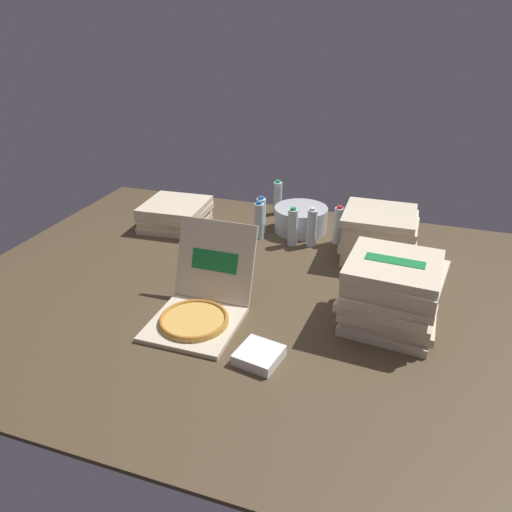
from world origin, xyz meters
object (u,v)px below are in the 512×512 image
(pizza_stack_left_far, at_px, (380,235))
(ice_bucket, at_px, (301,219))
(water_bottle_5, at_px, (338,226))
(pizza_stack_right_mid, at_px, (391,293))
(open_pizza_box, at_px, (200,304))
(water_bottle_0, at_px, (312,228))
(water_bottle_1, at_px, (293,227))
(water_bottle_4, at_px, (259,221))
(water_bottle_3, at_px, (278,198))
(pizza_stack_left_near, at_px, (175,214))
(water_bottle_2, at_px, (261,215))
(napkin_pile, at_px, (259,355))

(pizza_stack_left_far, relative_size, ice_bucket, 1.23)
(ice_bucket, height_order, water_bottle_5, water_bottle_5)
(pizza_stack_left_far, height_order, pizza_stack_right_mid, pizza_stack_right_mid)
(open_pizza_box, bearing_deg, pizza_stack_left_far, 51.35)
(open_pizza_box, distance_m, water_bottle_0, 1.00)
(open_pizza_box, relative_size, pizza_stack_right_mid, 1.16)
(ice_bucket, bearing_deg, water_bottle_0, -59.45)
(pizza_stack_left_far, xyz_separation_m, water_bottle_1, (-0.52, -0.00, -0.02))
(open_pizza_box, distance_m, pizza_stack_left_far, 1.17)
(water_bottle_4, bearing_deg, water_bottle_1, -7.30)
(pizza_stack_right_mid, height_order, water_bottle_3, pizza_stack_right_mid)
(water_bottle_3, bearing_deg, ice_bucket, -45.94)
(open_pizza_box, relative_size, water_bottle_0, 2.21)
(pizza_stack_left_near, bearing_deg, water_bottle_3, 35.79)
(open_pizza_box, relative_size, ice_bucket, 1.57)
(water_bottle_4, bearing_deg, pizza_stack_left_near, 179.06)
(ice_bucket, height_order, water_bottle_0, water_bottle_0)
(water_bottle_0, distance_m, water_bottle_4, 0.34)
(water_bottle_3, bearing_deg, water_bottle_2, -91.85)
(pizza_stack_right_mid, distance_m, water_bottle_0, 0.88)
(pizza_stack_right_mid, bearing_deg, water_bottle_1, 133.38)
(water_bottle_1, relative_size, water_bottle_2, 1.00)
(water_bottle_3, height_order, water_bottle_4, same)
(pizza_stack_right_mid, relative_size, napkin_pile, 2.71)
(water_bottle_0, relative_size, water_bottle_3, 1.00)
(pizza_stack_left_far, bearing_deg, water_bottle_2, 171.38)
(ice_bucket, bearing_deg, water_bottle_4, -137.83)
(water_bottle_1, distance_m, water_bottle_3, 0.52)
(pizza_stack_left_near, height_order, water_bottle_1, water_bottle_1)
(water_bottle_0, distance_m, water_bottle_1, 0.12)
(pizza_stack_left_near, bearing_deg, pizza_stack_left_far, -1.58)
(water_bottle_4, bearing_deg, pizza_stack_right_mid, -39.15)
(pizza_stack_left_near, distance_m, water_bottle_5, 1.09)
(water_bottle_0, height_order, water_bottle_1, same)
(pizza_stack_left_far, bearing_deg, open_pizza_box, -128.65)
(open_pizza_box, height_order, water_bottle_0, open_pizza_box)
(ice_bucket, xyz_separation_m, water_bottle_1, (0.00, -0.23, 0.04))
(water_bottle_2, bearing_deg, pizza_stack_right_mid, -41.98)
(pizza_stack_right_mid, xyz_separation_m, water_bottle_3, (-0.87, 1.14, -0.05))
(ice_bucket, height_order, water_bottle_1, water_bottle_1)
(open_pizza_box, height_order, ice_bucket, open_pizza_box)
(water_bottle_4, xyz_separation_m, napkin_pile, (0.38, -1.15, -0.09))
(water_bottle_1, xyz_separation_m, water_bottle_3, (-0.23, 0.47, 0.00))
(water_bottle_0, distance_m, water_bottle_2, 0.37)
(water_bottle_0, xyz_separation_m, water_bottle_2, (-0.36, 0.09, 0.00))
(water_bottle_5, relative_size, napkin_pile, 1.42)
(open_pizza_box, distance_m, napkin_pile, 0.42)
(water_bottle_0, bearing_deg, water_bottle_4, -179.58)
(water_bottle_0, bearing_deg, ice_bucket, 120.55)
(open_pizza_box, bearing_deg, water_bottle_4, 91.14)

